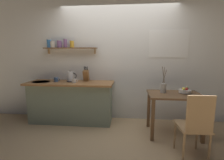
{
  "coord_description": "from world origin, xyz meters",
  "views": [
    {
      "loc": [
        0.22,
        -3.02,
        1.48
      ],
      "look_at": [
        -0.1,
        0.25,
        0.95
      ],
      "focal_mm": 26.16,
      "sensor_mm": 36.0,
      "label": 1
    }
  ],
  "objects": [
    {
      "name": "dining_table",
      "position": [
        1.07,
        -0.07,
        0.63
      ],
      "size": [
        0.93,
        0.65,
        0.77
      ],
      "color": "brown",
      "rests_on": "ground_plane"
    },
    {
      "name": "coffee_mug_by_sink",
      "position": [
        -1.31,
        0.3,
        0.93
      ],
      "size": [
        0.13,
        0.09,
        0.1
      ],
      "color": "#3D5B89",
      "rests_on": "kitchen_counter"
    },
    {
      "name": "back_wall",
      "position": [
        0.2,
        0.65,
        1.35
      ],
      "size": [
        6.8,
        0.11,
        2.7
      ],
      "color": "white",
      "rests_on": "ground_plane"
    },
    {
      "name": "ground_plane",
      "position": [
        0.0,
        0.0,
        0.0
      ],
      "size": [
        14.0,
        14.0,
        0.0
      ],
      "primitive_type": "plane",
      "color": "tan"
    },
    {
      "name": "twig_vase",
      "position": [
        0.88,
        0.01,
        0.86
      ],
      "size": [
        0.1,
        0.1,
        0.48
      ],
      "color": "#B7B2A8",
      "rests_on": "dining_table"
    },
    {
      "name": "kitchen_counter",
      "position": [
        -1.0,
        0.32,
        0.45
      ],
      "size": [
        1.83,
        0.63,
        0.88
      ],
      "color": "gray",
      "rests_on": "ground_plane"
    },
    {
      "name": "electric_kettle",
      "position": [
        -1.01,
        0.35,
        0.99
      ],
      "size": [
        0.25,
        0.16,
        0.24
      ],
      "color": "black",
      "rests_on": "kitchen_counter"
    },
    {
      "name": "wall_shelf",
      "position": [
        -1.19,
        0.49,
        1.65
      ],
      "size": [
        1.16,
        0.2,
        0.32
      ],
      "color": "brown"
    },
    {
      "name": "coffee_mug_spare",
      "position": [
        -0.88,
        0.21,
        0.93
      ],
      "size": [
        0.13,
        0.09,
        0.09
      ],
      "color": "white",
      "rests_on": "kitchen_counter"
    },
    {
      "name": "knife_block",
      "position": [
        -0.68,
        0.42,
        1.02
      ],
      "size": [
        0.11,
        0.18,
        0.33
      ],
      "color": "brown",
      "rests_on": "kitchen_counter"
    },
    {
      "name": "fruit_bowl",
      "position": [
        1.26,
        -0.01,
        0.82
      ],
      "size": [
        0.22,
        0.22,
        0.12
      ],
      "color": "silver",
      "rests_on": "dining_table"
    },
    {
      "name": "dining_chair_near",
      "position": [
        1.14,
        -0.82,
        0.53
      ],
      "size": [
        0.41,
        0.45,
        0.96
      ],
      "color": "tan",
      "rests_on": "ground_plane"
    }
  ]
}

